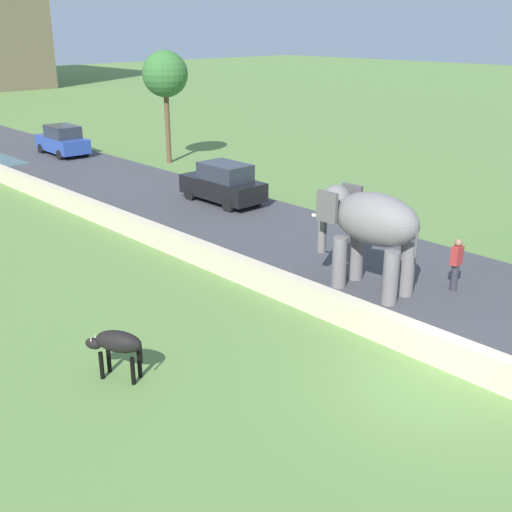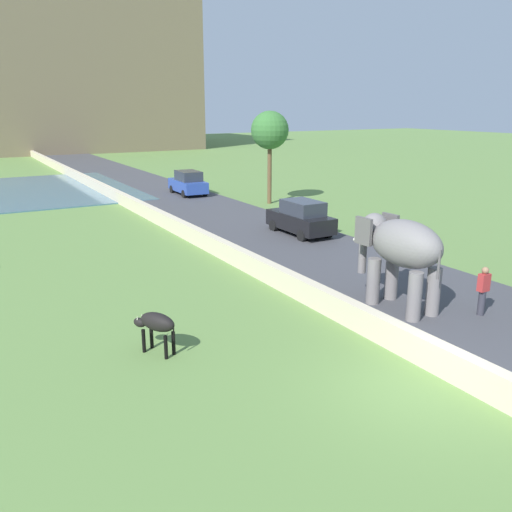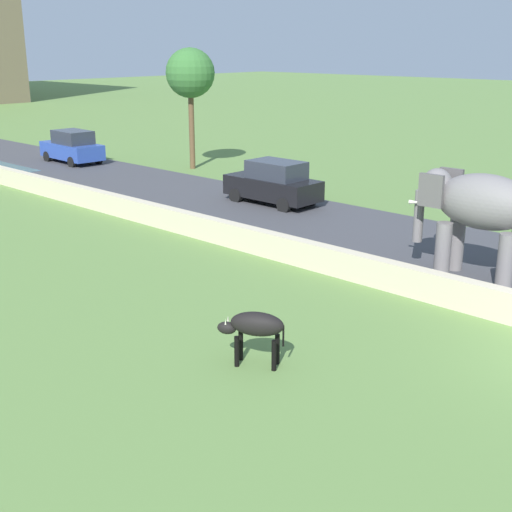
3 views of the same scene
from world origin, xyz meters
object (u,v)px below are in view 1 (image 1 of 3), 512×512
Objects in this scene: person_beside_elephant at (456,264)px; car_blue at (63,141)px; car_black at (223,184)px; elephant at (369,224)px; cow_black at (117,344)px.

car_blue is (1.36, 26.62, 0.03)m from person_beside_elephant.
car_blue is at bearing 87.09° from person_beside_elephant.
person_beside_elephant is 0.41× the size of car_black.
person_beside_elephant is (1.80, -1.85, -1.16)m from elephant.
cow_black is (-11.07, -24.02, -0.06)m from car_blue.
cow_black is at bearing 174.59° from elephant.
elephant is 2.84m from person_beside_elephant.
person_beside_elephant is at bearing -92.91° from car_blue.
elephant is at bearing 134.17° from person_beside_elephant.
car_black reaches higher than person_beside_elephant.
elephant reaches higher than person_beside_elephant.
person_beside_elephant is 0.40× the size of car_blue.
car_black is (3.16, 10.10, -1.14)m from elephant.
car_black is (1.36, 11.96, 0.03)m from person_beside_elephant.
cow_black is at bearing 164.99° from person_beside_elephant.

